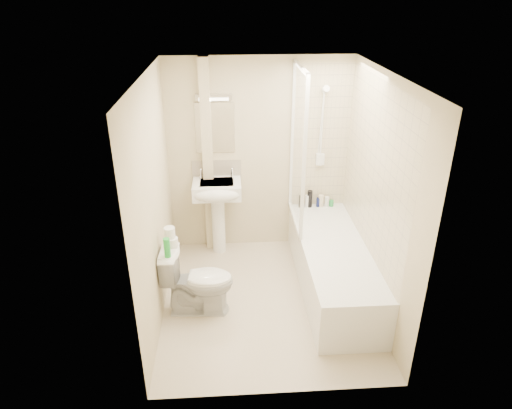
{
  "coord_description": "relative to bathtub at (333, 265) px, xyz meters",
  "views": [
    {
      "loc": [
        -0.38,
        -4.0,
        3.1
      ],
      "look_at": [
        -0.1,
        0.2,
        1.07
      ],
      "focal_mm": 32.0,
      "sensor_mm": 36.0,
      "label": 1
    }
  ],
  "objects": [
    {
      "name": "green_bottle",
      "position": [
        -1.74,
        -0.4,
        0.54
      ],
      "size": [
        0.06,
        0.06,
        0.2
      ],
      "primitive_type": "cylinder",
      "color": "green",
      "rests_on": "toilet"
    },
    {
      "name": "pedestal_sink",
      "position": [
        -1.27,
        0.81,
        0.49
      ],
      "size": [
        0.57,
        0.51,
        1.11
      ],
      "color": "white",
      "rests_on": "ground"
    },
    {
      "name": "bottle_blue",
      "position": [
        0.0,
        0.96,
        0.32
      ],
      "size": [
        0.05,
        0.05,
        0.12
      ],
      "primitive_type": "cylinder",
      "color": "#12194F",
      "rests_on": "bathtub"
    },
    {
      "name": "wall_back",
      "position": [
        -0.75,
        1.05,
        0.91
      ],
      "size": [
        2.2,
        0.02,
        2.4
      ],
      "primitive_type": "cube",
      "color": "beige",
      "rests_on": "ground"
    },
    {
      "name": "wall_left",
      "position": [
        -1.85,
        -0.2,
        0.91
      ],
      "size": [
        0.02,
        2.5,
        2.4
      ],
      "primitive_type": "cube",
      "color": "beige",
      "rests_on": "ground"
    },
    {
      "name": "pipe_boxing",
      "position": [
        -1.37,
        0.99,
        0.91
      ],
      "size": [
        0.12,
        0.12,
        2.4
      ],
      "primitive_type": "cube",
      "color": "beige",
      "rests_on": "ground"
    },
    {
      "name": "bottle_green",
      "position": [
        0.17,
        0.96,
        0.3
      ],
      "size": [
        0.06,
        0.06,
        0.08
      ],
      "primitive_type": "cylinder",
      "color": "green",
      "rests_on": "bathtub"
    },
    {
      "name": "strip_light",
      "position": [
        -1.27,
        1.02,
        1.66
      ],
      "size": [
        0.42,
        0.07,
        0.07
      ],
      "primitive_type": "cube",
      "color": "silver",
      "rests_on": "wall_back"
    },
    {
      "name": "splashback",
      "position": [
        -1.27,
        1.04,
        0.74
      ],
      "size": [
        0.6,
        0.02,
        0.3
      ],
      "primitive_type": "cube",
      "color": "beige",
      "rests_on": "wall_back"
    },
    {
      "name": "bottle_black_a",
      "position": [
        -0.22,
        0.96,
        0.34
      ],
      "size": [
        0.05,
        0.05,
        0.15
      ],
      "primitive_type": "cylinder",
      "color": "black",
      "rests_on": "bathtub"
    },
    {
      "name": "wall_right",
      "position": [
        0.35,
        -0.2,
        0.91
      ],
      "size": [
        0.02,
        2.5,
        2.4
      ],
      "primitive_type": "cube",
      "color": "beige",
      "rests_on": "ground"
    },
    {
      "name": "bathtub",
      "position": [
        0.0,
        0.0,
        0.0
      ],
      "size": [
        0.7,
        2.1,
        0.55
      ],
      "color": "white",
      "rests_on": "ground"
    },
    {
      "name": "shower_fixture",
      "position": [
        -0.0,
        0.99,
        1.26
      ],
      "size": [
        0.1,
        0.16,
        0.99
      ],
      "color": "white",
      "rests_on": "wall_back"
    },
    {
      "name": "ceiling",
      "position": [
        -0.75,
        -0.2,
        2.11
      ],
      "size": [
        2.2,
        2.5,
        0.02
      ],
      "primitive_type": "cube",
      "color": "white",
      "rests_on": "wall_back"
    },
    {
      "name": "shower_screen",
      "position": [
        -0.35,
        0.6,
        1.16
      ],
      "size": [
        0.04,
        0.92,
        1.8
      ],
      "color": "white",
      "rests_on": "bathtub"
    },
    {
      "name": "bottle_cream",
      "position": [
        0.04,
        0.96,
        0.34
      ],
      "size": [
        0.07,
        0.07,
        0.15
      ],
      "primitive_type": "cylinder",
      "color": "beige",
      "rests_on": "bathtub"
    },
    {
      "name": "bottle_white_b",
      "position": [
        0.11,
        0.96,
        0.33
      ],
      "size": [
        0.06,
        0.06,
        0.13
      ],
      "primitive_type": "cylinder",
      "color": "silver",
      "rests_on": "bathtub"
    },
    {
      "name": "bottle_white_a",
      "position": [
        -0.14,
        0.96,
        0.34
      ],
      "size": [
        0.05,
        0.05,
        0.16
      ],
      "primitive_type": "cylinder",
      "color": "white",
      "rests_on": "bathtub"
    },
    {
      "name": "tile_right",
      "position": [
        0.34,
        0.0,
        1.14
      ],
      "size": [
        0.01,
        2.1,
        1.75
      ],
      "primitive_type": "cube",
      "color": "beige",
      "rests_on": "wall_right"
    },
    {
      "name": "bottle_black_b",
      "position": [
        -0.11,
        0.96,
        0.37
      ],
      "size": [
        0.06,
        0.06,
        0.22
      ],
      "primitive_type": "cylinder",
      "color": "black",
      "rests_on": "bathtub"
    },
    {
      "name": "toilet_roll_upper",
      "position": [
        -1.73,
        -0.19,
        0.59
      ],
      "size": [
        0.11,
        0.11,
        0.11
      ],
      "primitive_type": "cylinder",
      "color": "white",
      "rests_on": "toilet_roll_lower"
    },
    {
      "name": "mirror",
      "position": [
        -1.27,
        1.04,
        1.29
      ],
      "size": [
        0.46,
        0.01,
        0.6
      ],
      "primitive_type": "cube",
      "color": "white",
      "rests_on": "wall_back"
    },
    {
      "name": "toilet_roll_lower",
      "position": [
        -1.71,
        -0.21,
        0.49
      ],
      "size": [
        0.11,
        0.11,
        0.09
      ],
      "primitive_type": "cylinder",
      "color": "white",
      "rests_on": "toilet"
    },
    {
      "name": "toilet",
      "position": [
        -1.47,
        -0.3,
        0.08
      ],
      "size": [
        0.49,
        0.76,
        0.73
      ],
      "primitive_type": "imported",
      "rotation": [
        0.0,
        0.0,
        1.51
      ],
      "color": "white",
      "rests_on": "ground"
    },
    {
      "name": "floor",
      "position": [
        -0.75,
        -0.2,
        -0.29
      ],
      "size": [
        2.5,
        2.5,
        0.0
      ],
      "primitive_type": "plane",
      "color": "beige",
      "rests_on": "ground"
    },
    {
      "name": "tile_back",
      "position": [
        0.0,
        1.04,
        1.14
      ],
      "size": [
        0.7,
        0.01,
        1.75
      ],
      "primitive_type": "cube",
      "color": "beige",
      "rests_on": "wall_back"
    }
  ]
}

